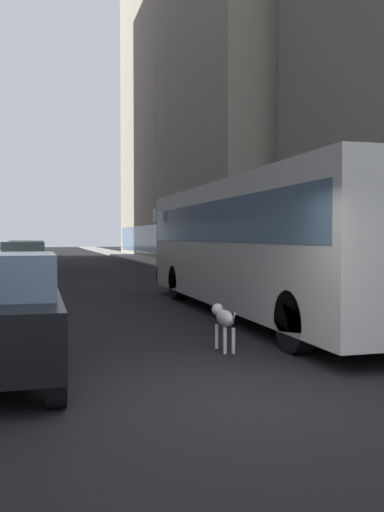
{
  "coord_description": "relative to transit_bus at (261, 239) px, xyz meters",
  "views": [
    {
      "loc": [
        -2.22,
        -5.84,
        1.84
      ],
      "look_at": [
        1.12,
        6.2,
        1.4
      ],
      "focal_mm": 39.1,
      "sensor_mm": 36.0,
      "label": 1
    }
  ],
  "objects": [
    {
      "name": "sidewalk_right",
      "position": [
        2.9,
        28.73,
        -1.7
      ],
      "size": [
        2.4,
        110.0,
        0.15
      ],
      "primitive_type": "cube",
      "color": "#9E9991",
      "rests_on": "ground"
    },
    {
      "name": "car_grey_wagon",
      "position": [
        -5.6,
        19.72,
        -0.95
      ],
      "size": [
        1.93,
        4.13,
        1.62
      ],
      "color": "slate",
      "rests_on": "ground"
    },
    {
      "name": "ground_plane",
      "position": [
        -2.8,
        28.73,
        -1.78
      ],
      "size": [
        120.0,
        120.0,
        0.0
      ],
      "primitive_type": "plane",
      "color": "black"
    },
    {
      "name": "building_right_mid",
      "position": [
        9.1,
        19.34,
        11.38
      ],
      "size": [
        11.69,
        15.26,
        26.32
      ],
      "color": "#B2A893",
      "rests_on": "ground"
    },
    {
      "name": "dalmatian_dog",
      "position": [
        -2.14,
        -3.62,
        -1.26
      ],
      "size": [
        0.22,
        0.96,
        0.72
      ],
      "color": "white",
      "rests_on": "ground"
    },
    {
      "name": "transit_bus",
      "position": [
        0.0,
        0.0,
        0.0
      ],
      "size": [
        2.78,
        11.53,
        3.05
      ],
      "color": "silver",
      "rests_on": "ground"
    },
    {
      "name": "car_yellow_taxi",
      "position": [
        -5.6,
        12.47,
        -0.95
      ],
      "size": [
        1.84,
        4.73,
        1.62
      ],
      "color": "yellow",
      "rests_on": "ground"
    },
    {
      "name": "building_right_far",
      "position": [
        9.1,
        38.93,
        13.83
      ],
      "size": [
        10.28,
        22.27,
        31.23
      ],
      "color": "#A0937F",
      "rests_on": "ground"
    }
  ]
}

